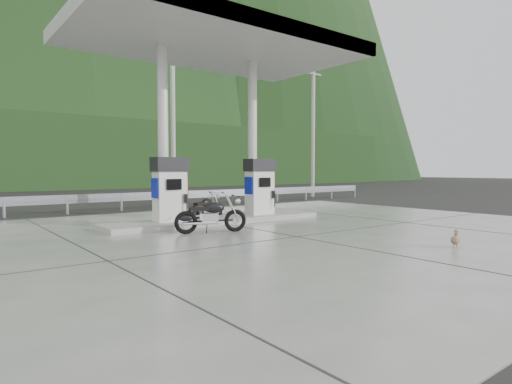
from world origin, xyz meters
TOP-DOWN VIEW (x-y plane):
  - ground at (0.00, 0.00)m, footprint 160.00×160.00m
  - forecourt_apron at (0.00, 0.00)m, footprint 18.00×14.00m
  - pump_island at (0.00, 2.50)m, footprint 7.00×1.40m
  - gas_pump_left at (-1.60, 2.50)m, footprint 0.95×0.55m
  - gas_pump_right at (1.60, 2.50)m, footprint 0.95×0.55m
  - canopy_column_left at (-1.60, 2.90)m, footprint 0.30×0.30m
  - canopy_column_right at (1.60, 2.90)m, footprint 0.30×0.30m
  - canopy_roof at (0.00, 2.50)m, footprint 8.50×5.00m
  - guardrail at (0.00, 8.00)m, footprint 26.00×0.16m
  - road at (0.00, 11.50)m, footprint 60.00×7.00m
  - utility_pole_b at (2.00, 9.50)m, footprint 0.22×0.22m
  - utility_pole_c at (11.00, 9.50)m, footprint 0.22×0.22m
  - tree_band at (0.00, 30.00)m, footprint 80.00×6.00m
  - motorcycle_left at (-1.28, 0.82)m, footprint 1.83×1.07m
  - motorcycle_right at (-0.29, 2.77)m, footprint 1.73×1.15m
  - duck at (1.60, -4.04)m, footprint 0.44×0.27m

SIDE VIEW (x-z plane):
  - ground at x=0.00m, z-range 0.00..0.00m
  - road at x=0.00m, z-range 0.00..0.01m
  - forecourt_apron at x=0.00m, z-range 0.00..0.02m
  - pump_island at x=0.00m, z-range 0.02..0.17m
  - duck at x=1.60m, z-range 0.02..0.33m
  - motorcycle_right at x=-0.29m, z-range 0.02..0.80m
  - motorcycle_left at x=-1.28m, z-range 0.02..0.85m
  - guardrail at x=0.00m, z-range 0.00..1.42m
  - gas_pump_left at x=-1.60m, z-range 0.17..1.97m
  - gas_pump_right at x=1.60m, z-range 0.17..1.97m
  - canopy_column_left at x=-1.60m, z-range 0.17..5.17m
  - canopy_column_right at x=1.60m, z-range 0.17..5.17m
  - tree_band at x=0.00m, z-range 0.00..6.00m
  - utility_pole_b at x=2.00m, z-range 0.00..8.00m
  - utility_pole_c at x=11.00m, z-range 0.00..8.00m
  - canopy_roof at x=0.00m, z-range 5.17..5.57m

